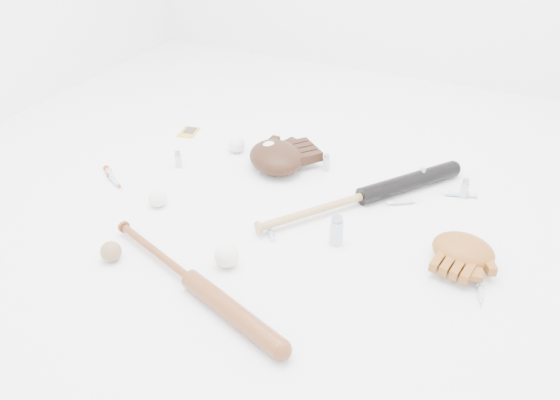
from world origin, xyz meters
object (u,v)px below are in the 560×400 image
at_px(bat_wood, 191,280).
at_px(bat_dark, 363,196).
at_px(glove_dark, 276,157).
at_px(pedestal, 270,162).

bearing_deg(bat_wood, bat_dark, 83.31).
relative_size(glove_dark, pedestal, 4.31).
bearing_deg(glove_dark, bat_dark, 26.17).
distance_m(bat_dark, bat_wood, 0.71).
distance_m(bat_dark, pedestal, 0.44).
xyz_separation_m(bat_dark, pedestal, (-0.42, 0.10, -0.01)).
height_order(bat_dark, glove_dark, glove_dark).
bearing_deg(glove_dark, pedestal, -153.06).
xyz_separation_m(glove_dark, pedestal, (-0.03, 0.01, -0.03)).
bearing_deg(glove_dark, bat_wood, -44.43).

